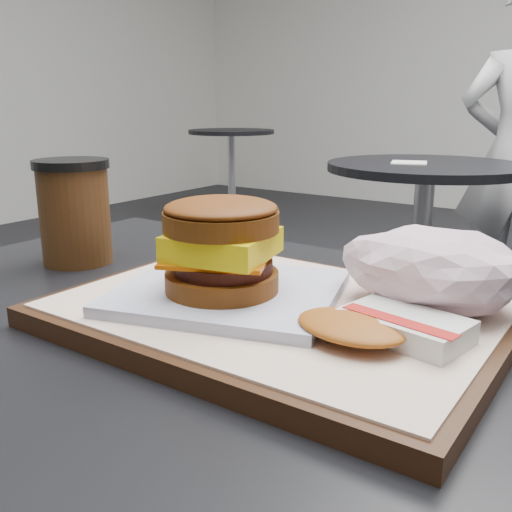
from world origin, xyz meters
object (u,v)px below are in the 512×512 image
object	(u,v)px
coffee_cup	(75,210)
neighbor_table	(422,218)
hash_brown	(381,326)
serving_tray	(277,314)
breakfast_sandwich	(224,257)
crumpled_wrapper	(432,268)
customer_table	(206,497)

from	to	relation	value
coffee_cup	neighbor_table	bearing A→B (deg)	93.60
coffee_cup	hash_brown	bearing A→B (deg)	-7.38
serving_tray	coffee_cup	world-z (taller)	coffee_cup
breakfast_sandwich	hash_brown	size ratio (longest dim) A/B	1.83
serving_tray	crumpled_wrapper	bearing A→B (deg)	31.80
breakfast_sandwich	hash_brown	bearing A→B (deg)	-1.04
breakfast_sandwich	crumpled_wrapper	size ratio (longest dim) A/B	1.50
customer_table	coffee_cup	distance (m)	0.36
neighbor_table	serving_tray	bearing A→B (deg)	-75.77
customer_table	neighbor_table	bearing A→B (deg)	101.98
crumpled_wrapper	neighbor_table	xyz separation A→B (m)	(-0.52, 1.55, -0.27)
coffee_cup	serving_tray	bearing A→B (deg)	-5.70
hash_brown	coffee_cup	xyz separation A→B (m)	(-0.42, 0.05, 0.03)
hash_brown	neighbor_table	world-z (taller)	hash_brown
crumpled_wrapper	coffee_cup	distance (m)	0.42
customer_table	breakfast_sandwich	bearing A→B (deg)	36.66
customer_table	serving_tray	xyz separation A→B (m)	(0.06, 0.03, 0.20)
customer_table	hash_brown	xyz separation A→B (m)	(0.17, 0.01, 0.22)
crumpled_wrapper	neighbor_table	distance (m)	1.66
serving_tray	neighbor_table	world-z (taller)	serving_tray
breakfast_sandwich	serving_tray	bearing A→B (deg)	25.49
crumpled_wrapper	customer_table	bearing A→B (deg)	-149.15
serving_tray	breakfast_sandwich	xyz separation A→B (m)	(-0.04, -0.02, 0.05)
coffee_cup	neighbor_table	distance (m)	1.61
breakfast_sandwich	crumpled_wrapper	xyz separation A→B (m)	(0.15, 0.09, -0.01)
breakfast_sandwich	customer_table	bearing A→B (deg)	-143.34
breakfast_sandwich	hash_brown	distance (m)	0.15
breakfast_sandwich	hash_brown	world-z (taller)	breakfast_sandwich
hash_brown	customer_table	bearing A→B (deg)	-176.44
breakfast_sandwich	coffee_cup	world-z (taller)	coffee_cup
customer_table	crumpled_wrapper	distance (m)	0.31
customer_table	coffee_cup	xyz separation A→B (m)	(-0.25, 0.06, 0.25)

